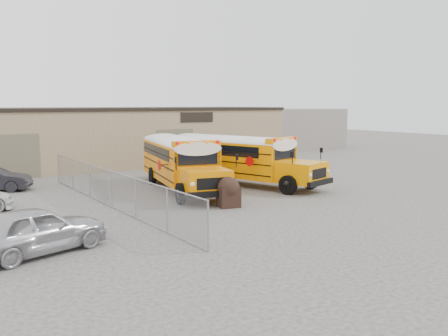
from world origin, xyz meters
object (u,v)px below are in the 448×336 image
school_bus_right (169,150)px  tarp_bundle (228,192)px  car_silver (35,230)px  school_bus_left (157,149)px

school_bus_right → tarp_bundle: bearing=-103.3°
school_bus_right → car_silver: size_ratio=2.25×
school_bus_right → school_bus_left: bearing=140.6°
school_bus_right → car_silver: school_bus_right is taller
tarp_bundle → car_silver: bearing=-164.1°
school_bus_right → tarp_bundle: size_ratio=7.26×
school_bus_right → tarp_bundle: (-2.74, -11.54, -1.02)m
school_bus_left → car_silver: school_bus_left is taller
school_bus_left → car_silver: bearing=-128.4°
tarp_bundle → car_silver: 10.03m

